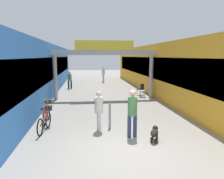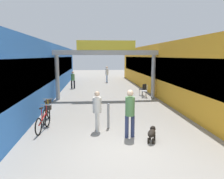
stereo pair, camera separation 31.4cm
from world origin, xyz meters
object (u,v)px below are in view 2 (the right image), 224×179
object	(u,v)px
pedestrian_carrying_crate	(73,79)
bollard_post_metal	(108,115)
dog_on_leash	(152,133)
cafe_chair_aluminium_nearer	(146,90)
pedestrian_with_dog	(130,110)
pedestrian_elderly_walking	(107,73)
pedestrian_companion	(97,108)
bicycle_red_nearest	(44,119)
bicycle_orange_second	(47,111)
cafe_chair_black_farther	(143,89)

from	to	relation	value
pedestrian_carrying_crate	bollard_post_metal	xyz separation A→B (m)	(2.39, -11.38, -0.35)
dog_on_leash	cafe_chair_aluminium_nearer	bearing A→B (deg)	77.59
pedestrian_with_dog	pedestrian_elderly_walking	distance (m)	16.88
pedestrian_elderly_walking	pedestrian_companion	bearing A→B (deg)	-95.33
pedestrian_elderly_walking	bicycle_red_nearest	bearing A→B (deg)	-102.98
bicycle_red_nearest	bicycle_orange_second	bearing A→B (deg)	96.26
dog_on_leash	bicycle_red_nearest	bearing A→B (deg)	158.50
pedestrian_elderly_walking	bollard_post_metal	bearing A→B (deg)	-93.75
pedestrian_companion	dog_on_leash	distance (m)	2.35
cafe_chair_aluminium_nearer	bicycle_red_nearest	bearing A→B (deg)	-131.72
dog_on_leash	pedestrian_carrying_crate	bearing A→B (deg)	106.32
pedestrian_elderly_walking	bollard_post_metal	size ratio (longest dim) A/B	1.73
pedestrian_with_dog	pedestrian_companion	world-z (taller)	pedestrian_with_dog
dog_on_leash	bicycle_red_nearest	xyz separation A→B (m)	(-4.00, 1.58, 0.13)
pedestrian_with_dog	pedestrian_companion	size ratio (longest dim) A/B	1.10
bicycle_red_nearest	bicycle_orange_second	world-z (taller)	same
pedestrian_carrying_crate	bollard_post_metal	distance (m)	11.63
pedestrian_carrying_crate	pedestrian_elderly_walking	xyz separation A→B (m)	(3.42, 4.37, 0.16)
pedestrian_companion	cafe_chair_black_farther	world-z (taller)	pedestrian_companion
dog_on_leash	bicycle_orange_second	world-z (taller)	bicycle_orange_second
pedestrian_companion	pedestrian_carrying_crate	size ratio (longest dim) A/B	1.02
pedestrian_elderly_walking	bollard_post_metal	world-z (taller)	pedestrian_elderly_walking
bicycle_orange_second	bollard_post_metal	world-z (taller)	bollard_post_metal
bicycle_orange_second	cafe_chair_black_farther	distance (m)	8.38
cafe_chair_aluminium_nearer	cafe_chair_black_farther	distance (m)	0.73
pedestrian_companion	pedestrian_carrying_crate	world-z (taller)	pedestrian_companion
pedestrian_with_dog	pedestrian_elderly_walking	xyz separation A→B (m)	(0.33, 16.88, 0.04)
pedestrian_companion	pedestrian_elderly_walking	xyz separation A→B (m)	(1.50, 16.04, 0.14)
pedestrian_companion	dog_on_leash	size ratio (longest dim) A/B	2.30
cafe_chair_black_farther	cafe_chair_aluminium_nearer	bearing A→B (deg)	-91.25
pedestrian_companion	dog_on_leash	world-z (taller)	pedestrian_companion
pedestrian_carrying_crate	bicycle_orange_second	size ratio (longest dim) A/B	0.93
dog_on_leash	pedestrian_elderly_walking	bearing A→B (deg)	91.24
pedestrian_carrying_crate	pedestrian_elderly_walking	distance (m)	5.55
pedestrian_carrying_crate	bicycle_orange_second	xyz separation A→B (m)	(-0.35, -10.08, -0.45)
pedestrian_with_dog	pedestrian_carrying_crate	xyz separation A→B (m)	(-3.09, 12.51, -0.13)
bicycle_orange_second	cafe_chair_aluminium_nearer	xyz separation A→B (m)	(5.92, 5.18, 0.10)
pedestrian_elderly_walking	dog_on_leash	world-z (taller)	pedestrian_elderly_walking
pedestrian_carrying_crate	bollard_post_metal	world-z (taller)	pedestrian_carrying_crate
pedestrian_carrying_crate	bicycle_red_nearest	distance (m)	11.39
bicycle_red_nearest	cafe_chair_aluminium_nearer	world-z (taller)	bicycle_red_nearest
pedestrian_elderly_walking	cafe_chair_aluminium_nearer	distance (m)	9.53
pedestrian_carrying_crate	cafe_chair_black_farther	world-z (taller)	pedestrian_carrying_crate
cafe_chair_aluminium_nearer	pedestrian_companion	bearing A→B (deg)	-118.27
pedestrian_carrying_crate	pedestrian_with_dog	bearing A→B (deg)	-76.13
pedestrian_companion	pedestrian_with_dog	bearing A→B (deg)	-35.58
pedestrian_companion	cafe_chair_black_farther	xyz separation A→B (m)	(3.66, 7.51, -0.37)
bicycle_orange_second	cafe_chair_aluminium_nearer	size ratio (longest dim) A/B	1.90
pedestrian_with_dog	pedestrian_carrying_crate	bearing A→B (deg)	103.87
pedestrian_with_dog	cafe_chair_aluminium_nearer	world-z (taller)	pedestrian_with_dog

